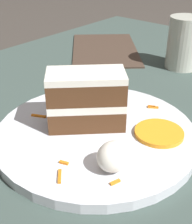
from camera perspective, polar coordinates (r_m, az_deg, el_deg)
The scene contains 9 objects.
ground_plane at distance 0.52m, azimuth 7.71°, elevation -7.25°, with size 6.00×6.00×0.00m, color #38332D.
dining_table at distance 0.51m, azimuth 7.84°, elevation -5.75°, with size 1.24×1.02×0.03m, color #384742.
plate at distance 0.48m, azimuth -0.00°, elevation -3.94°, with size 0.31×0.31×0.02m, color silver.
cake_slice at distance 0.47m, azimuth -1.80°, elevation 2.34°, with size 0.12×0.12×0.09m.
cream_dollop at distance 0.39m, azimuth 3.21°, elevation -8.10°, with size 0.05×0.04×0.04m, color white.
orange_garnish at distance 0.47m, azimuth 11.27°, elevation -3.90°, with size 0.07×0.07×0.01m, color orange.
carrot_shreds_scatter at distance 0.49m, azimuth -0.66°, elevation -2.15°, with size 0.24×0.21×0.00m.
drinking_glass at distance 0.75m, azimuth 15.69°, elevation 11.48°, with size 0.08×0.08×0.12m.
menu_card at distance 0.86m, azimuth 1.61°, elevation 11.39°, with size 0.17×0.27×0.00m, color #423328.
Camera 1 is at (-0.35, -0.21, 0.31)m, focal length 50.00 mm.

